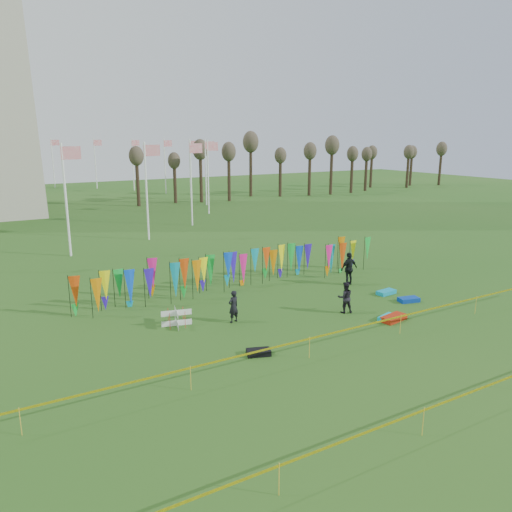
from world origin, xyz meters
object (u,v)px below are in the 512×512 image
box_kite (177,318)px  kite_bag_black (259,352)px  person_mid (345,297)px  kite_bag_teal (386,292)px  person_right (349,269)px  kite_bag_blue (409,300)px  kite_bag_turquoise (388,318)px  kite_bag_red (394,318)px  person_left (233,306)px

box_kite → kite_bag_black: bearing=-69.7°
person_mid → kite_bag_teal: (3.89, 1.13, -0.67)m
person_mid → person_right: person_right is taller
person_right → kite_bag_blue: 4.13m
person_right → kite_bag_black: person_right is taller
kite_bag_turquoise → kite_bag_red: bearing=-46.6°
person_mid → box_kite: bearing=5.8°
box_kite → kite_bag_teal: (11.70, -1.34, -0.29)m
person_mid → kite_bag_turquoise: person_mid is taller
kite_bag_teal → kite_bag_turquoise: bearing=-133.3°
person_left → kite_bag_turquoise: bearing=137.7°
kite_bag_blue → kite_bag_teal: bearing=93.7°
box_kite → kite_bag_teal: size_ratio=0.70×
kite_bag_turquoise → kite_bag_teal: bearing=46.7°
kite_bag_black → person_mid: bearing=18.7°
person_right → box_kite: bearing=5.4°
box_kite → person_left: 2.65m
box_kite → kite_bag_turquoise: size_ratio=0.75×
person_left → kite_bag_teal: size_ratio=1.38×
kite_bag_blue → person_right: bearing=100.2°
box_kite → kite_bag_teal: bearing=-6.5°
kite_bag_black → person_left: bearing=77.8°
person_left → kite_bag_black: 3.82m
person_mid → person_left: bearing=6.6°
kite_bag_turquoise → kite_bag_black: 7.25m
person_mid → person_right: size_ratio=0.80×
kite_bag_red → kite_bag_black: kite_bag_red is taller
kite_bag_blue → kite_bag_teal: 1.54m
kite_bag_red → kite_bag_black: bearing=-179.5°
kite_bag_black → kite_bag_turquoise: bearing=2.0°
person_left → person_right: size_ratio=0.80×
kite_bag_red → kite_bag_black: size_ratio=1.42×
box_kite → kite_bag_black: box_kite is taller
kite_bag_blue → kite_bag_red: kite_bag_red is taller
person_left → kite_bag_teal: bearing=162.7°
box_kite → person_mid: 8.21m
person_left → kite_bag_blue: size_ratio=1.44×
kite_bag_blue → kite_bag_turquoise: bearing=-153.8°
person_right → kite_bag_red: 5.99m
person_mid → kite_bag_red: (1.29, -2.02, -0.65)m
person_left → box_kite: bearing=-33.7°
person_mid → kite_bag_red: bearing=145.9°
box_kite → kite_bag_blue: 12.15m
box_kite → person_mid: size_ratio=0.50×
person_mid → kite_bag_blue: bearing=-162.6°
person_left → kite_bag_blue: 9.56m
kite_bag_teal → kite_bag_black: bearing=-162.3°
kite_bag_turquoise → person_left: bearing=152.1°
kite_bag_blue → kite_bag_teal: size_ratio=0.96×
kite_bag_turquoise → kite_bag_blue: 3.21m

